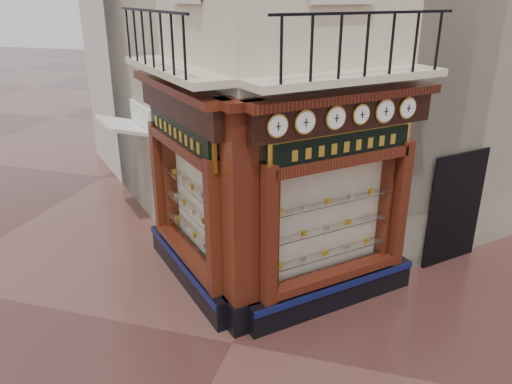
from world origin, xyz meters
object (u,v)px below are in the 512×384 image
at_px(awning, 133,223).
at_px(signboard_right, 344,146).
at_px(clock_b, 305,122).
at_px(clock_f, 407,108).
at_px(corner_pilaster, 240,225).
at_px(clock_e, 385,111).
at_px(clock_a, 277,126).
at_px(clock_d, 361,114).
at_px(signboard_left, 179,133).
at_px(clock_c, 335,118).

height_order(awning, signboard_right, signboard_right).
height_order(clock_b, clock_f, clock_b).
height_order(clock_b, signboard_right, clock_b).
bearing_deg(corner_pilaster, clock_e, -9.87).
bearing_deg(clock_a, clock_e, 0.00).
relative_size(clock_d, signboard_right, 0.16).
xyz_separation_m(clock_a, clock_b, (0.34, 0.34, 0.00)).
bearing_deg(clock_f, clock_a, -180.00).
distance_m(clock_e, signboard_left, 3.56).
relative_size(clock_b, clock_f, 1.01).
relative_size(clock_c, signboard_right, 0.18).
distance_m(corner_pilaster, signboard_right, 2.12).
xyz_separation_m(clock_a, clock_d, (1.10, 1.10, 0.00)).
xyz_separation_m(clock_f, awning, (-6.32, 1.43, -3.62)).
height_order(clock_d, clock_e, clock_e).
height_order(corner_pilaster, clock_c, corner_pilaster).
height_order(clock_c, clock_d, clock_c).
bearing_deg(clock_f, clock_b, -180.00).
bearing_deg(clock_f, corner_pilaster, 171.77).
bearing_deg(clock_d, clock_e, -0.00).
relative_size(clock_a, signboard_left, 0.16).
xyz_separation_m(corner_pilaster, clock_f, (2.39, 1.79, 1.67)).
relative_size(clock_d, clock_e, 0.84).
xyz_separation_m(corner_pilaster, clock_b, (0.93, 0.33, 1.67)).
bearing_deg(clock_e, corner_pilaster, 170.13).
bearing_deg(clock_b, clock_c, 0.00).
bearing_deg(signboard_right, awning, 112.74).
bearing_deg(clock_d, clock_a, -180.00).
xyz_separation_m(clock_c, signboard_right, (0.13, 0.29, -0.52)).
bearing_deg(awning, corner_pilaster, -174.35).
height_order(clock_f, awning, clock_f).
relative_size(clock_b, clock_d, 1.11).
xyz_separation_m(corner_pilaster, awning, (-3.93, 3.22, -1.95)).
bearing_deg(awning, clock_e, -151.66).
relative_size(clock_a, clock_b, 0.96).
bearing_deg(corner_pilaster, clock_d, -12.30).
distance_m(corner_pilaster, signboard_left, 2.12).
distance_m(clock_e, signboard_right, 0.88).
bearing_deg(clock_d, signboard_right, 152.02).
bearing_deg(awning, clock_c, -160.35).
bearing_deg(signboard_right, clock_b, -172.69).
relative_size(corner_pilaster, clock_d, 11.76).
relative_size(clock_f, signboard_right, 0.18).
xyz_separation_m(clock_c, awning, (-5.26, 2.49, -3.62)).
relative_size(clock_b, clock_e, 0.93).
bearing_deg(clock_e, clock_f, 0.00).
distance_m(clock_b, awning, 6.71).
height_order(clock_e, awning, clock_e).
relative_size(clock_b, signboard_right, 0.18).
bearing_deg(clock_c, signboard_right, 20.67).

